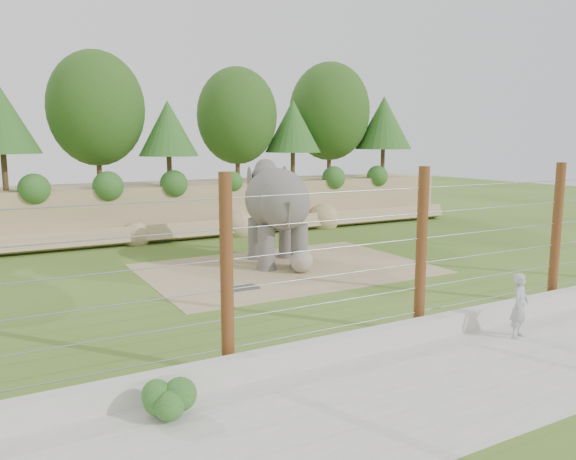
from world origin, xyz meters
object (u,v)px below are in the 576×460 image
elephant (277,214)px  barrier_fence (421,251)px  stone_ball (302,261)px  zookeeper (520,306)px

elephant → barrier_fence: bearing=-78.6°
stone_ball → zookeeper: bearing=-82.2°
elephant → stone_ball: elephant is taller
zookeeper → stone_ball: bearing=78.1°
elephant → zookeeper: bearing=-68.0°
stone_ball → zookeeper: (1.11, -8.13, 0.36)m
elephant → stone_ball: (0.01, -1.81, -1.47)m
barrier_fence → stone_ball: bearing=84.6°
stone_ball → zookeeper: size_ratio=0.52×
zookeeper → barrier_fence: bearing=120.0°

